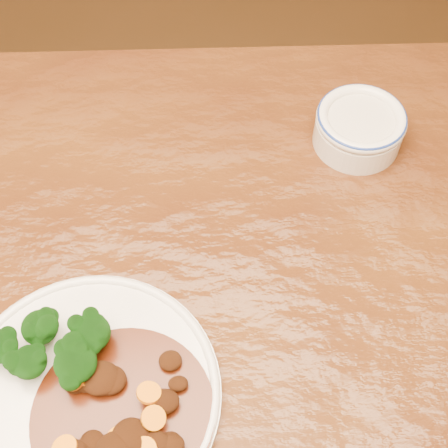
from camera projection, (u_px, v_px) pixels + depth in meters
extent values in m
cube|color=#4F2A0D|center=(118.00, 359.00, 0.65)|extent=(1.57, 1.02, 0.04)
cylinder|color=silver|center=(87.00, 397.00, 0.60)|extent=(0.26, 0.26, 0.01)
torus|color=silver|center=(86.00, 395.00, 0.60)|extent=(0.26, 0.26, 0.01)
cylinder|color=olive|center=(94.00, 341.00, 0.62)|extent=(0.01, 0.01, 0.02)
ellipsoid|color=black|center=(91.00, 333.00, 0.60)|extent=(0.04, 0.04, 0.03)
cylinder|color=olive|center=(45.00, 335.00, 0.62)|extent=(0.01, 0.01, 0.02)
ellipsoid|color=black|center=(40.00, 327.00, 0.60)|extent=(0.04, 0.04, 0.03)
cylinder|color=olive|center=(6.00, 354.00, 0.61)|extent=(0.01, 0.01, 0.02)
ellipsoid|color=black|center=(0.00, 346.00, 0.59)|extent=(0.03, 0.03, 0.03)
cylinder|color=olive|center=(80.00, 371.00, 0.60)|extent=(0.01, 0.01, 0.02)
ellipsoid|color=black|center=(75.00, 363.00, 0.58)|extent=(0.04, 0.04, 0.03)
cylinder|color=olive|center=(34.00, 369.00, 0.60)|extent=(0.01, 0.01, 0.02)
ellipsoid|color=black|center=(29.00, 362.00, 0.59)|extent=(0.03, 0.03, 0.03)
cylinder|color=#461307|center=(123.00, 414.00, 0.58)|extent=(0.17, 0.17, 0.00)
ellipsoid|color=black|center=(178.00, 384.00, 0.59)|extent=(0.02, 0.02, 0.01)
ellipsoid|color=black|center=(163.00, 402.00, 0.58)|extent=(0.03, 0.02, 0.02)
ellipsoid|color=black|center=(76.00, 383.00, 0.59)|extent=(0.02, 0.02, 0.01)
ellipsoid|color=black|center=(173.00, 445.00, 0.56)|extent=(0.02, 0.02, 0.01)
ellipsoid|color=black|center=(130.00, 438.00, 0.56)|extent=(0.04, 0.04, 0.02)
ellipsoid|color=black|center=(110.00, 380.00, 0.59)|extent=(0.03, 0.03, 0.02)
ellipsoid|color=black|center=(156.00, 443.00, 0.56)|extent=(0.03, 0.02, 0.01)
ellipsoid|color=black|center=(86.00, 381.00, 0.59)|extent=(0.02, 0.02, 0.01)
ellipsoid|color=black|center=(101.00, 378.00, 0.59)|extent=(0.04, 0.03, 0.02)
ellipsoid|color=black|center=(92.00, 444.00, 0.56)|extent=(0.02, 0.03, 0.01)
ellipsoid|color=black|center=(170.00, 442.00, 0.56)|extent=(0.02, 0.02, 0.01)
ellipsoid|color=black|center=(170.00, 361.00, 0.60)|extent=(0.02, 0.02, 0.01)
ellipsoid|color=black|center=(83.00, 379.00, 0.59)|extent=(0.03, 0.02, 0.01)
ellipsoid|color=black|center=(77.00, 375.00, 0.60)|extent=(0.02, 0.02, 0.01)
cylinder|color=orange|center=(149.00, 393.00, 0.58)|extent=(0.03, 0.03, 0.01)
cylinder|color=orange|center=(89.00, 376.00, 0.59)|extent=(0.03, 0.03, 0.01)
cylinder|color=orange|center=(65.00, 448.00, 0.55)|extent=(0.03, 0.03, 0.01)
cylinder|color=orange|center=(118.00, 438.00, 0.56)|extent=(0.03, 0.03, 0.01)
cylinder|color=orange|center=(73.00, 379.00, 0.58)|extent=(0.03, 0.03, 0.01)
cylinder|color=orange|center=(153.00, 418.00, 0.56)|extent=(0.03, 0.03, 0.02)
cylinder|color=silver|center=(358.00, 132.00, 0.77)|extent=(0.11, 0.11, 0.04)
cylinder|color=beige|center=(361.00, 121.00, 0.75)|extent=(0.08, 0.08, 0.01)
torus|color=silver|center=(362.00, 118.00, 0.75)|extent=(0.11, 0.11, 0.01)
torus|color=navy|center=(362.00, 116.00, 0.75)|extent=(0.11, 0.11, 0.01)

